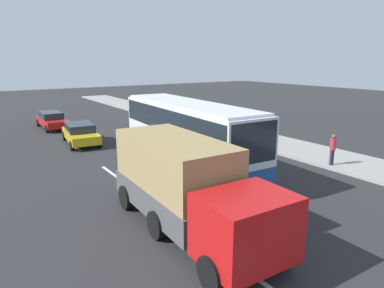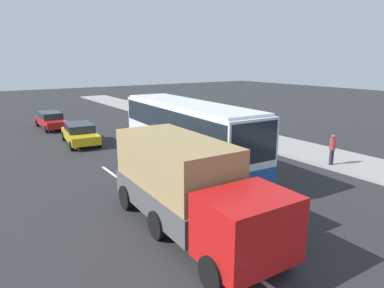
% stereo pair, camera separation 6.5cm
% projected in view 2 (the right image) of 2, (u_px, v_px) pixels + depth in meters
% --- Properties ---
extents(ground_plane, '(120.00, 120.00, 0.00)m').
position_uv_depth(ground_plane, '(168.00, 169.00, 18.63)').
color(ground_plane, '#28282B').
extents(sidewalk_curb, '(80.00, 4.00, 0.15)m').
position_uv_depth(sidewalk_curb, '(282.00, 145.00, 23.58)').
color(sidewalk_curb, gray).
rests_on(sidewalk_curb, ground_plane).
extents(lane_centreline, '(35.07, 0.16, 0.01)m').
position_uv_depth(lane_centreline, '(104.00, 167.00, 18.85)').
color(lane_centreline, white).
rests_on(lane_centreline, ground_plane).
extents(coach_bus, '(10.75, 3.26, 3.66)m').
position_uv_depth(coach_bus, '(188.00, 129.00, 17.93)').
color(coach_bus, '#1E4C9E').
rests_on(coach_bus, ground_plane).
extents(cargo_truck, '(7.77, 2.90, 3.11)m').
position_uv_depth(cargo_truck, '(187.00, 184.00, 11.64)').
color(cargo_truck, red).
rests_on(cargo_truck, ground_plane).
extents(car_red_compact, '(4.82, 1.92, 1.41)m').
position_uv_depth(car_red_compact, '(51.00, 120.00, 29.58)').
color(car_red_compact, '#B21919').
rests_on(car_red_compact, ground_plane).
extents(car_yellow_taxi, '(4.86, 2.41, 1.43)m').
position_uv_depth(car_yellow_taxi, '(80.00, 133.00, 24.11)').
color(car_yellow_taxi, gold).
rests_on(car_yellow_taxi, ground_plane).
extents(pedestrian_near_curb, '(0.32, 0.32, 1.71)m').
position_uv_depth(pedestrian_near_curb, '(332.00, 147.00, 18.65)').
color(pedestrian_near_curb, '#38334C').
rests_on(pedestrian_near_curb, sidewalk_curb).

